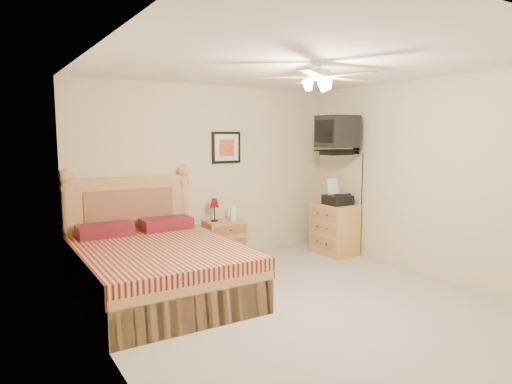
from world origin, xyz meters
TOP-DOWN VIEW (x-y plane):
  - floor at (0.00, 0.00)m, footprint 4.50×4.50m
  - ceiling at (0.00, 0.00)m, footprint 4.00×4.50m
  - wall_back at (0.00, 2.25)m, footprint 4.00×0.04m
  - wall_left at (-2.00, 0.00)m, footprint 0.04×4.50m
  - wall_right at (2.00, 0.00)m, footprint 0.04×4.50m
  - bed at (-1.18, 1.12)m, footprint 1.65×2.16m
  - nightstand at (0.12, 2.00)m, footprint 0.58×0.46m
  - table_lamp at (-0.01, 2.07)m, footprint 0.22×0.22m
  - lotion_bottle at (0.24, 1.98)m, footprint 0.13×0.13m
  - framed_picture at (0.27, 2.23)m, footprint 0.46×0.04m
  - dresser at (1.73, 1.50)m, footprint 0.46×0.66m
  - fax_machine at (1.70, 1.41)m, footprint 0.36×0.38m
  - magazine_lower at (1.69, 1.69)m, footprint 0.22×0.27m
  - magazine_upper at (1.71, 1.70)m, footprint 0.21×0.29m
  - wall_tv at (1.75, 1.34)m, footprint 0.56×0.46m
  - ceiling_fan at (0.00, -0.20)m, footprint 1.14×1.14m

SIDE VIEW (x-z plane):
  - floor at x=0.00m, z-range 0.00..0.00m
  - nightstand at x=0.12m, z-range 0.00..0.59m
  - dresser at x=1.73m, z-range 0.00..0.77m
  - bed at x=-1.18m, z-range 0.00..1.40m
  - lotion_bottle at x=0.24m, z-range 0.59..0.84m
  - table_lamp at x=-0.01m, z-range 0.59..0.91m
  - magazine_lower at x=1.69m, z-range 0.77..0.80m
  - magazine_upper at x=1.71m, z-range 0.80..0.82m
  - fax_machine at x=1.70m, z-range 0.77..1.15m
  - wall_back at x=0.00m, z-range 0.00..2.50m
  - wall_left at x=-2.00m, z-range 0.00..2.50m
  - wall_right at x=2.00m, z-range 0.00..2.50m
  - framed_picture at x=0.27m, z-range 1.39..1.85m
  - wall_tv at x=1.75m, z-range 1.52..2.10m
  - ceiling_fan at x=0.00m, z-range 2.22..2.50m
  - ceiling at x=0.00m, z-range 2.48..2.52m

